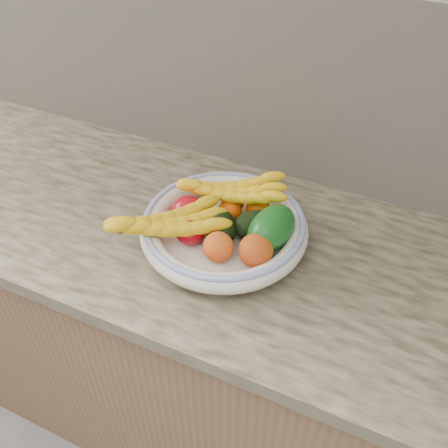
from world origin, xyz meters
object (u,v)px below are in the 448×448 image
Objects in this scene: banana_bunch_front at (168,226)px; fruit_bowl at (224,228)px; banana_bunch_back at (231,193)px; green_mango at (271,229)px.

fruit_bowl is at bearing -3.26° from banana_bunch_front.
banana_bunch_back is at bearing 20.26° from banana_bunch_front.
green_mango is at bearing 7.23° from fruit_bowl.
banana_bunch_back is 0.95× the size of banana_bunch_front.
banana_bunch_back is 0.18m from banana_bunch_front.
banana_bunch_front is at bearing -145.42° from green_mango.
fruit_bowl is 2.77× the size of green_mango.
banana_bunch_back is (-0.13, 0.06, 0.01)m from green_mango.
green_mango reaches higher than fruit_bowl.
green_mango is 0.51× the size of banana_bunch_back.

